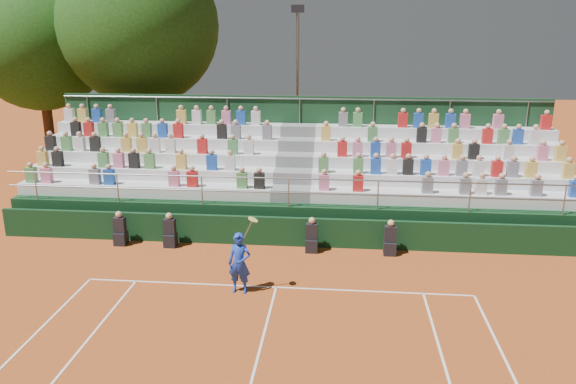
# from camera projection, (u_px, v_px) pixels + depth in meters

# --- Properties ---
(ground) EXTENTS (90.00, 90.00, 0.00)m
(ground) POSITION_uv_depth(u_px,v_px,m) (276.00, 287.00, 15.92)
(ground) COLOR #A84A1C
(ground) RESTS_ON ground
(courtside_wall) EXTENTS (20.00, 0.15, 1.00)m
(courtside_wall) POSITION_uv_depth(u_px,v_px,m) (287.00, 232.00, 18.83)
(courtside_wall) COLOR black
(courtside_wall) RESTS_ON ground
(line_officials) EXTENTS (9.41, 0.40, 1.19)m
(line_officials) POSITION_uv_depth(u_px,v_px,m) (246.00, 236.00, 18.53)
(line_officials) COLOR black
(line_officials) RESTS_ON ground
(grandstand) EXTENTS (20.00, 5.20, 4.40)m
(grandstand) POSITION_uv_depth(u_px,v_px,m) (295.00, 188.00, 21.76)
(grandstand) COLOR black
(grandstand) RESTS_ON ground
(tennis_player) EXTENTS (0.86, 0.47, 2.22)m
(tennis_player) POSITION_uv_depth(u_px,v_px,m) (240.00, 263.00, 15.41)
(tennis_player) COLOR #183AB6
(tennis_player) RESTS_ON ground
(tree_west) EXTENTS (6.70, 6.70, 9.69)m
(tree_west) POSITION_uv_depth(u_px,v_px,m) (39.00, 43.00, 27.90)
(tree_west) COLOR #372214
(tree_west) RESTS_ON ground
(tree_east) EXTENTS (7.50, 7.50, 10.91)m
(tree_east) POSITION_uv_depth(u_px,v_px,m) (139.00, 26.00, 26.52)
(tree_east) COLOR #372214
(tree_east) RESTS_ON ground
(floodlight_mast) EXTENTS (0.60, 0.25, 8.10)m
(floodlight_mast) POSITION_uv_depth(u_px,v_px,m) (297.00, 78.00, 27.16)
(floodlight_mast) COLOR gray
(floodlight_mast) RESTS_ON ground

